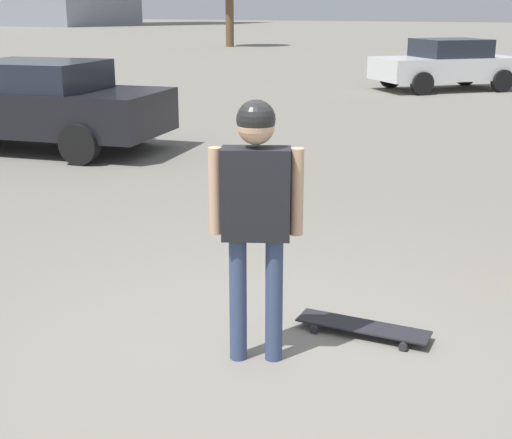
{
  "coord_description": "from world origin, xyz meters",
  "views": [
    {
      "loc": [
        -1.92,
        3.93,
        2.3
      ],
      "look_at": [
        0.0,
        0.0,
        0.99
      ],
      "focal_mm": 50.0,
      "sensor_mm": 36.0,
      "label": 1
    }
  ],
  "objects_px": {
    "person": "(256,200)",
    "car_parked_far": "(447,64)",
    "car_parked_near": "(34,104)",
    "skateboard": "(363,327)"
  },
  "relations": [
    {
      "from": "car_parked_near",
      "to": "car_parked_far",
      "type": "relative_size",
      "value": 1.11
    },
    {
      "from": "person",
      "to": "car_parked_near",
      "type": "distance_m",
      "value": 8.32
    },
    {
      "from": "person",
      "to": "car_parked_far",
      "type": "bearing_deg",
      "value": 74.07
    },
    {
      "from": "person",
      "to": "car_parked_near",
      "type": "relative_size",
      "value": 0.37
    },
    {
      "from": "person",
      "to": "skateboard",
      "type": "relative_size",
      "value": 1.8
    },
    {
      "from": "skateboard",
      "to": "car_parked_near",
      "type": "height_order",
      "value": "car_parked_near"
    },
    {
      "from": "car_parked_near",
      "to": "car_parked_far",
      "type": "xyz_separation_m",
      "value": [
        -4.34,
        -11.87,
        -0.02
      ]
    },
    {
      "from": "skateboard",
      "to": "car_parked_far",
      "type": "distance_m",
      "value": 16.53
    },
    {
      "from": "person",
      "to": "car_parked_near",
      "type": "bearing_deg",
      "value": 118.82
    },
    {
      "from": "person",
      "to": "car_parked_far",
      "type": "relative_size",
      "value": 0.42
    }
  ]
}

